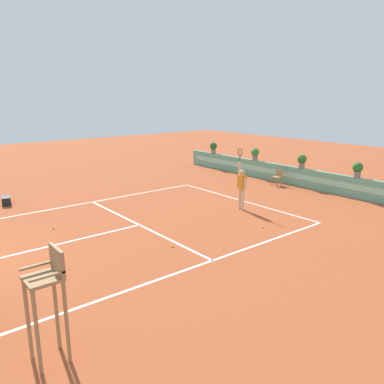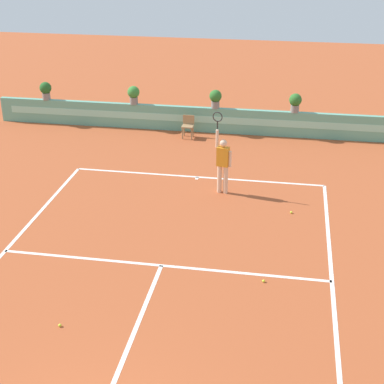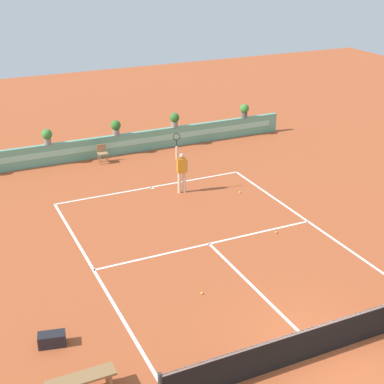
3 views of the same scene
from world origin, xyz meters
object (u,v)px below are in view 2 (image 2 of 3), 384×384
(tennis_ball_mid_court, at_px, (60,325))
(potted_plant_right, at_px, (295,102))
(potted_plant_left, at_px, (134,94))
(tennis_ball_by_sideline, at_px, (264,281))
(tennis_ball_near_baseline, at_px, (291,212))
(ball_kid_chair, at_px, (188,125))
(potted_plant_far_left, at_px, (46,90))
(potted_plant_centre, at_px, (215,98))
(tennis_player, at_px, (223,161))

(tennis_ball_mid_court, relative_size, potted_plant_right, 0.09)
(potted_plant_left, height_order, potted_plant_right, same)
(tennis_ball_by_sideline, distance_m, potted_plant_right, 10.39)
(tennis_ball_mid_court, xyz_separation_m, tennis_ball_by_sideline, (4.11, 2.38, 0.00))
(tennis_ball_by_sideline, bearing_deg, tennis_ball_near_baseline, 81.08)
(ball_kid_chair, xyz_separation_m, tennis_ball_near_baseline, (4.09, -5.88, -0.44))
(tennis_ball_near_baseline, distance_m, tennis_ball_mid_court, 7.65)
(potted_plant_far_left, distance_m, potted_plant_left, 3.69)
(tennis_ball_near_baseline, distance_m, potted_plant_centre, 7.45)
(potted_plant_left, bearing_deg, tennis_ball_by_sideline, -60.43)
(tennis_ball_by_sideline, bearing_deg, potted_plant_far_left, 132.80)
(tennis_ball_by_sideline, height_order, potted_plant_left, potted_plant_left)
(ball_kid_chair, xyz_separation_m, tennis_player, (1.93, -4.80, 0.57))
(tennis_ball_near_baseline, height_order, potted_plant_left, potted_plant_left)
(tennis_player, relative_size, tennis_ball_near_baseline, 38.01)
(tennis_ball_mid_court, xyz_separation_m, potted_plant_centre, (1.55, 12.67, 1.38))
(potted_plant_far_left, bearing_deg, tennis_ball_mid_court, -66.83)
(ball_kid_chair, height_order, potted_plant_centre, potted_plant_centre)
(tennis_ball_near_baseline, relative_size, potted_plant_left, 0.09)
(ball_kid_chair, relative_size, tennis_ball_mid_court, 12.50)
(tennis_ball_mid_court, distance_m, potted_plant_left, 12.86)
(tennis_ball_mid_court, bearing_deg, tennis_player, 70.48)
(tennis_ball_by_sideline, distance_m, potted_plant_far_left, 14.09)
(potted_plant_left, bearing_deg, potted_plant_right, 0.00)
(ball_kid_chair, distance_m, potted_plant_left, 2.61)
(tennis_player, relative_size, potted_plant_left, 3.57)
(tennis_ball_mid_court, relative_size, potted_plant_far_left, 0.09)
(tennis_ball_by_sideline, distance_m, potted_plant_left, 11.91)
(ball_kid_chair, height_order, tennis_ball_near_baseline, ball_kid_chair)
(potted_plant_centre, bearing_deg, tennis_ball_near_baseline, -64.67)
(ball_kid_chair, bearing_deg, potted_plant_right, 10.32)
(tennis_ball_near_baseline, xyz_separation_m, potted_plant_right, (-0.07, 6.62, 1.38))
(potted_plant_far_left, height_order, potted_plant_left, same)
(tennis_ball_by_sideline, bearing_deg, ball_kid_chair, 110.17)
(ball_kid_chair, bearing_deg, potted_plant_far_left, 173.07)
(ball_kid_chair, distance_m, tennis_player, 5.21)
(tennis_player, height_order, potted_plant_left, tennis_player)
(tennis_ball_near_baseline, relative_size, potted_plant_centre, 0.09)
(tennis_ball_mid_court, distance_m, potted_plant_right, 13.55)
(tennis_ball_by_sideline, xyz_separation_m, potted_plant_far_left, (-9.53, 10.29, 1.38))
(tennis_player, height_order, potted_plant_centre, tennis_player)
(tennis_player, relative_size, tennis_ball_by_sideline, 38.01)
(potted_plant_far_left, bearing_deg, tennis_ball_near_baseline, -33.22)
(potted_plant_left, bearing_deg, tennis_ball_mid_court, -82.21)
(potted_plant_left, xyz_separation_m, potted_plant_right, (6.35, 0.00, 0.00))
(potted_plant_far_left, xyz_separation_m, potted_plant_left, (3.69, 0.00, 0.00))
(tennis_player, height_order, tennis_ball_by_sideline, tennis_player)
(tennis_ball_mid_court, bearing_deg, potted_plant_centre, 83.02)
(ball_kid_chair, xyz_separation_m, potted_plant_right, (4.02, 0.73, 0.93))
(tennis_ball_by_sideline, bearing_deg, tennis_ball_mid_court, -149.91)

